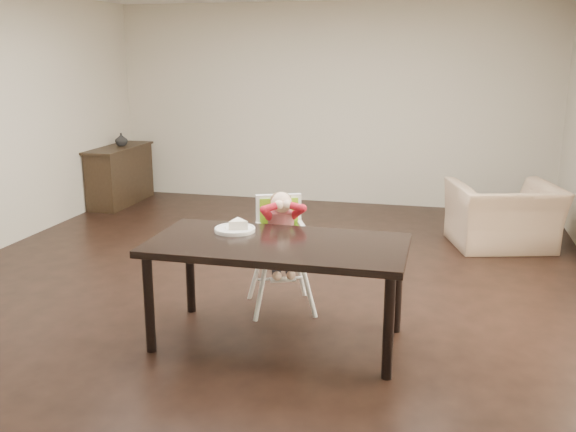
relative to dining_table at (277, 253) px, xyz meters
name	(u,v)px	position (x,y,z in m)	size (l,w,h in m)	color
ground	(259,286)	(-0.45, 1.05, -0.67)	(7.00, 7.00, 0.00)	black
room_walls	(256,75)	(-0.45, 1.05, 1.18)	(6.02, 7.02, 2.71)	#BFB69E
dining_table	(277,253)	(0.00, 0.00, 0.00)	(1.80, 0.90, 0.75)	black
high_chair	(281,226)	(-0.14, 0.63, 0.02)	(0.53, 0.53, 0.97)	white
plate	(236,227)	(-0.37, 0.19, 0.11)	(0.33, 0.33, 0.09)	white
armchair	(504,205)	(1.75, 2.82, -0.21)	(1.06, 0.69, 0.93)	tan
sideboard	(120,175)	(-3.23, 3.75, -0.27)	(0.44, 1.26, 0.79)	black
vase	(121,140)	(-3.23, 3.85, 0.20)	(0.17, 0.18, 0.17)	#99999E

